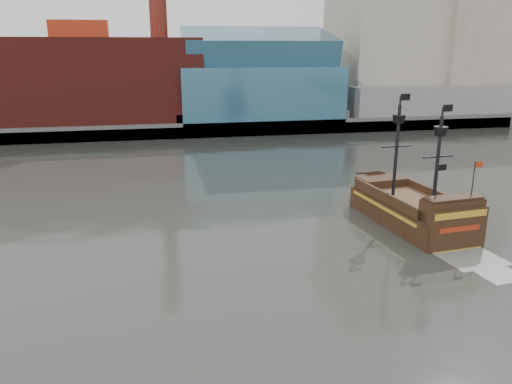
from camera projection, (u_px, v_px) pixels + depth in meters
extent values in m
plane|color=#2C2F2A|center=(337.00, 314.00, 29.88)|extent=(400.00, 400.00, 0.00)
cube|color=slate|center=(196.00, 112.00, 116.08)|extent=(220.00, 60.00, 2.00)
cube|color=#4C4C49|center=(211.00, 130.00, 88.27)|extent=(220.00, 1.00, 2.60)
cube|color=#5E1A16|center=(84.00, 81.00, 90.59)|extent=(42.00, 18.00, 15.00)
cube|color=#2C5B76|center=(258.00, 93.00, 95.69)|extent=(30.00, 16.00, 10.00)
cube|color=#A59C88|center=(386.00, 0.00, 105.95)|extent=(20.00, 22.00, 46.00)
cube|color=#A69B8B|center=(471.00, 20.00, 106.83)|extent=(18.00, 18.00, 38.00)
cube|color=slate|center=(447.00, 101.00, 99.94)|extent=(40.00, 6.00, 6.00)
cube|color=#2C5B76|center=(258.00, 49.00, 93.45)|extent=(28.00, 14.94, 8.78)
cube|color=black|center=(409.00, 217.00, 45.14)|extent=(6.46, 13.12, 2.75)
cube|color=#4C2F1C|center=(411.00, 200.00, 44.72)|extent=(5.81, 11.81, 0.32)
cube|color=black|center=(381.00, 182.00, 49.26)|extent=(4.71, 2.95, 1.06)
cube|color=black|center=(452.00, 211.00, 39.45)|extent=(5.16, 2.16, 1.90)
cube|color=black|center=(458.00, 235.00, 39.03)|extent=(5.18, 0.75, 4.23)
cube|color=#AF8D21|center=(461.00, 215.00, 38.43)|extent=(4.74, 0.53, 0.53)
cube|color=maroon|center=(460.00, 229.00, 38.75)|extent=(3.69, 0.43, 0.42)
cylinder|color=black|center=(396.00, 151.00, 44.73)|extent=(0.32, 0.32, 8.24)
cylinder|color=black|center=(437.00, 161.00, 42.14)|extent=(0.32, 0.32, 7.61)
cone|color=black|center=(399.00, 119.00, 43.94)|extent=(1.27, 1.27, 0.74)
cone|color=black|center=(441.00, 131.00, 41.43)|extent=(1.27, 1.27, 0.74)
cube|color=black|center=(405.00, 97.00, 43.54)|extent=(0.95, 0.12, 0.58)
cube|color=black|center=(448.00, 108.00, 41.03)|extent=(0.95, 0.12, 0.58)
cube|color=gray|center=(471.00, 258.00, 37.76)|extent=(4.83, 4.21, 0.02)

